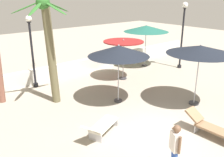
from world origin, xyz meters
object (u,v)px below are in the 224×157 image
patio_umbrella_3 (123,44)px  palm_tree_0 (49,40)px  lamp_post_2 (32,47)px  guest_0 (175,145)px  patio_umbrella_0 (200,50)px  lounge_chair_0 (209,126)px  patio_umbrella_2 (146,29)px  lamp_post_0 (183,28)px  lounge_chair_2 (101,126)px  patio_umbrella_1 (119,51)px

patio_umbrella_3 → palm_tree_0: size_ratio=0.50×
lamp_post_2 → guest_0: size_ratio=2.44×
patio_umbrella_0 → guest_0: size_ratio=1.86×
palm_tree_0 → lounge_chair_0: bearing=-64.8°
patio_umbrella_2 → palm_tree_0: size_ratio=0.63×
lamp_post_0 → lounge_chair_2: lamp_post_0 is taller
lamp_post_0 → guest_0: size_ratio=2.77×
lamp_post_0 → lamp_post_2: (-9.47, 3.05, -0.53)m
patio_umbrella_3 → guest_0: 8.69m
palm_tree_0 → lounge_chair_0: size_ratio=2.66×
patio_umbrella_2 → patio_umbrella_0: bearing=-116.5°
patio_umbrella_3 → guest_0: bearing=-122.5°
patio_umbrella_0 → lounge_chair_0: patio_umbrella_0 is taller
lamp_post_0 → lounge_chair_0: (-6.63, -6.02, -2.46)m
palm_tree_0 → patio_umbrella_3: bearing=4.1°
patio_umbrella_2 → lounge_chair_2: 10.05m
patio_umbrella_2 → palm_tree_0: bearing=-169.7°
lounge_chair_0 → guest_0: size_ratio=1.15×
lamp_post_0 → lamp_post_2: lamp_post_0 is taller
patio_umbrella_2 → lounge_chair_0: patio_umbrella_2 is taller
patio_umbrella_0 → lounge_chair_0: (-2.06, -1.92, -2.27)m
patio_umbrella_0 → lamp_post_2: size_ratio=0.76×
palm_tree_0 → patio_umbrella_2: bearing=10.3°
patio_umbrella_0 → patio_umbrella_3: patio_umbrella_0 is taller
patio_umbrella_2 → lounge_chair_0: 9.71m
patio_umbrella_3 → palm_tree_0: 5.02m
lamp_post_2 → lounge_chair_2: (-0.27, -6.46, -1.93)m
lounge_chair_2 → patio_umbrella_1: bearing=36.7°
patio_umbrella_1 → palm_tree_0: bearing=141.5°
patio_umbrella_0 → patio_umbrella_1: (-2.62, 2.59, -0.12)m
lounge_chair_0 → patio_umbrella_0: bearing=43.0°
lamp_post_2 → palm_tree_0: bearing=-94.5°
patio_umbrella_0 → palm_tree_0: 6.86m
patio_umbrella_2 → lounge_chair_2: bearing=-146.8°
patio_umbrella_1 → lounge_chair_2: (-2.56, -1.90, -2.16)m
lounge_chair_0 → guest_0: bearing=-171.2°
lamp_post_0 → lounge_chair_0: bearing=-137.8°
patio_umbrella_1 → patio_umbrella_3: bearing=43.6°
patio_umbrella_2 → patio_umbrella_3: 3.41m
patio_umbrella_1 → lamp_post_2: 5.11m
patio_umbrella_0 → lamp_post_0: bearing=41.9°
patio_umbrella_3 → lounge_chair_0: (-1.89, -6.83, -1.83)m
lounge_chair_0 → guest_0: guest_0 is taller
patio_umbrella_0 → palm_tree_0: (-5.11, 4.56, 0.40)m
patio_umbrella_1 → lamp_post_2: (-2.28, 4.56, -0.23)m
patio_umbrella_0 → lamp_post_2: 8.67m
lamp_post_2 → lounge_chair_2: lamp_post_2 is taller
palm_tree_0 → lounge_chair_2: 4.71m
guest_0 → patio_umbrella_1: bearing=66.3°
patio_umbrella_0 → lounge_chair_2: size_ratio=1.56×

